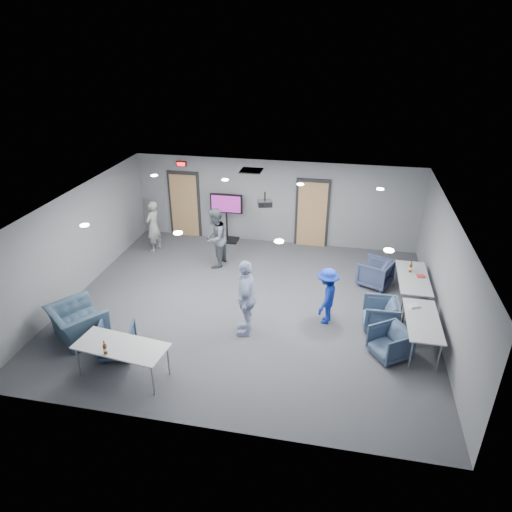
% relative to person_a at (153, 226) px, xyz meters
% --- Properties ---
extents(floor, '(9.00, 9.00, 0.00)m').
position_rel_person_a_xyz_m(floor, '(3.57, -2.62, -0.81)').
color(floor, '#35383C').
rests_on(floor, ground).
extents(ceiling, '(9.00, 9.00, 0.00)m').
position_rel_person_a_xyz_m(ceiling, '(3.57, -2.62, 1.89)').
color(ceiling, silver).
rests_on(ceiling, wall_back).
extents(wall_back, '(9.00, 0.02, 2.70)m').
position_rel_person_a_xyz_m(wall_back, '(3.57, 1.38, 0.54)').
color(wall_back, slate).
rests_on(wall_back, floor).
extents(wall_front, '(9.00, 0.02, 2.70)m').
position_rel_person_a_xyz_m(wall_front, '(3.57, -6.62, 0.54)').
color(wall_front, slate).
rests_on(wall_front, floor).
extents(wall_left, '(0.02, 8.00, 2.70)m').
position_rel_person_a_xyz_m(wall_left, '(-0.93, -2.62, 0.54)').
color(wall_left, slate).
rests_on(wall_left, floor).
extents(wall_right, '(0.02, 8.00, 2.70)m').
position_rel_person_a_xyz_m(wall_right, '(8.07, -2.62, 0.54)').
color(wall_right, slate).
rests_on(wall_right, floor).
extents(door_left, '(1.06, 0.17, 2.24)m').
position_rel_person_a_xyz_m(door_left, '(0.57, 1.34, 0.26)').
color(door_left, black).
rests_on(door_left, wall_back).
extents(door_right, '(1.06, 0.17, 2.24)m').
position_rel_person_a_xyz_m(door_right, '(4.77, 1.34, 0.26)').
color(door_right, black).
rests_on(door_right, wall_back).
extents(exit_sign, '(0.32, 0.08, 0.16)m').
position_rel_person_a_xyz_m(exit_sign, '(0.57, 1.32, 1.64)').
color(exit_sign, black).
rests_on(exit_sign, wall_back).
extents(hvac_diffuser, '(0.60, 0.60, 0.03)m').
position_rel_person_a_xyz_m(hvac_diffuser, '(3.07, 0.18, 1.88)').
color(hvac_diffuser, black).
rests_on(hvac_diffuser, ceiling).
extents(downlights, '(6.18, 3.78, 0.02)m').
position_rel_person_a_xyz_m(downlights, '(3.57, -2.62, 1.88)').
color(downlights, white).
rests_on(downlights, ceiling).
extents(person_a, '(0.52, 0.67, 1.62)m').
position_rel_person_a_xyz_m(person_a, '(0.00, 0.00, 0.00)').
color(person_a, gray).
rests_on(person_a, floor).
extents(person_b, '(0.76, 0.93, 1.76)m').
position_rel_person_a_xyz_m(person_b, '(2.17, -0.64, 0.07)').
color(person_b, '#535B64').
rests_on(person_b, floor).
extents(person_c, '(0.56, 1.11, 1.83)m').
position_rel_person_a_xyz_m(person_c, '(3.76, -3.69, 0.10)').
color(person_c, '#AAB5DA').
rests_on(person_c, floor).
extents(person_d, '(0.70, 0.99, 1.40)m').
position_rel_person_a_xyz_m(person_d, '(5.50, -2.92, -0.11)').
color(person_d, navy).
rests_on(person_d, floor).
extents(chair_right_a, '(1.06, 1.05, 0.73)m').
position_rel_person_a_xyz_m(chair_right_a, '(6.70, -0.90, -0.44)').
color(chair_right_a, '#37415F').
rests_on(chair_right_a, floor).
extents(chair_right_b, '(0.81, 0.78, 0.71)m').
position_rel_person_a_xyz_m(chair_right_b, '(6.76, -2.92, -0.45)').
color(chair_right_b, '#3C4F68').
rests_on(chair_right_b, floor).
extents(chair_right_c, '(1.02, 1.02, 0.68)m').
position_rel_person_a_xyz_m(chair_right_c, '(6.92, -3.95, -0.47)').
color(chair_right_c, '#394A64').
rests_on(chair_right_c, floor).
extents(chair_front_a, '(0.91, 0.93, 0.69)m').
position_rel_person_a_xyz_m(chair_front_a, '(1.22, -5.02, -0.46)').
color(chair_front_a, '#334058').
rests_on(chair_front_a, floor).
extents(chair_front_b, '(1.57, 1.54, 0.77)m').
position_rel_person_a_xyz_m(chair_front_b, '(0.11, -4.64, -0.42)').
color(chair_front_b, '#374D60').
rests_on(chair_front_b, floor).
extents(table_right_a, '(0.74, 1.78, 0.73)m').
position_rel_person_a_xyz_m(table_right_a, '(7.57, -1.63, -0.13)').
color(table_right_a, '#B2B5B7').
rests_on(table_right_a, floor).
extents(table_right_b, '(0.70, 1.68, 0.73)m').
position_rel_person_a_xyz_m(table_right_b, '(7.57, -3.53, -0.13)').
color(table_right_b, '#B2B5B7').
rests_on(table_right_b, floor).
extents(table_front_left, '(1.91, 0.99, 0.73)m').
position_rel_person_a_xyz_m(table_front_left, '(1.68, -5.62, -0.12)').
color(table_front_left, '#B2B5B7').
rests_on(table_front_left, floor).
extents(bottle_front, '(0.08, 0.08, 0.29)m').
position_rel_person_a_xyz_m(bottle_front, '(1.51, -5.90, 0.03)').
color(bottle_front, '#56290E').
rests_on(bottle_front, table_front_left).
extents(bottle_right, '(0.08, 0.08, 0.30)m').
position_rel_person_a_xyz_m(bottle_right, '(7.51, -1.37, 0.03)').
color(bottle_right, '#56290E').
rests_on(bottle_right, table_right_a).
extents(snack_box, '(0.22, 0.16, 0.04)m').
position_rel_person_a_xyz_m(snack_box, '(7.74, -1.59, -0.06)').
color(snack_box, red).
rests_on(snack_box, table_right_a).
extents(wrapper, '(0.27, 0.23, 0.05)m').
position_rel_person_a_xyz_m(wrapper, '(7.43, -3.05, -0.05)').
color(wrapper, silver).
rests_on(wrapper, table_right_b).
extents(tv_stand, '(1.05, 0.50, 1.61)m').
position_rel_person_a_xyz_m(tv_stand, '(2.05, 1.13, 0.10)').
color(tv_stand, black).
rests_on(tv_stand, floor).
extents(projector, '(0.41, 0.38, 0.36)m').
position_rel_person_a_xyz_m(projector, '(3.79, -1.63, 1.59)').
color(projector, black).
rests_on(projector, ceiling).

